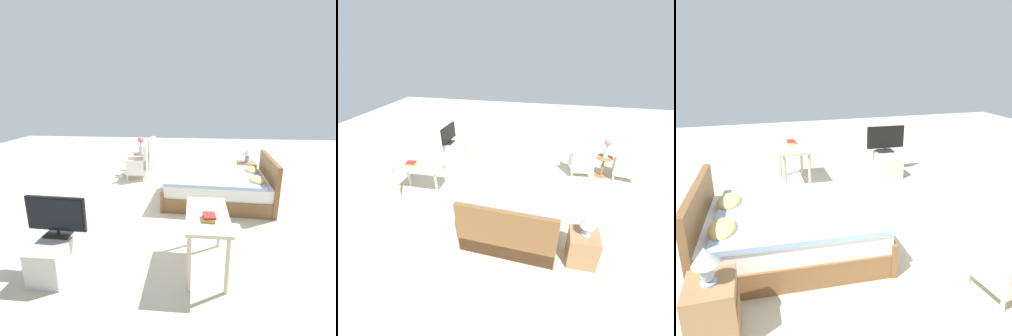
# 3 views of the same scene
# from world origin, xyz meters

# --- Properties ---
(ground_plane) EXTENTS (16.00, 16.00, 0.00)m
(ground_plane) POSITION_xyz_m (0.00, 0.00, 0.00)
(ground_plane) COLOR beige
(bed) EXTENTS (1.65, 2.17, 0.96)m
(bed) POSITION_xyz_m (-0.20, 1.13, 0.30)
(bed) COLOR brown
(bed) RESTS_ON ground_plane
(armchair_by_window_right) EXTENTS (0.59, 0.59, 0.92)m
(armchair_by_window_right) POSITION_xyz_m (-1.51, -0.80, 0.37)
(armchair_by_window_right) COLOR white
(armchair_by_window_right) RESTS_ON ground_plane
(nightstand) EXTENTS (0.44, 0.41, 0.55)m
(nightstand) POSITION_xyz_m (-1.32, 1.89, 0.28)
(nightstand) COLOR #997047
(nightstand) RESTS_ON ground_plane
(table_lamp) EXTENTS (0.22, 0.22, 0.33)m
(table_lamp) POSITION_xyz_m (-1.32, 1.89, 0.77)
(table_lamp) COLOR #9EADC6
(table_lamp) RESTS_ON nightstand
(tv_stand) EXTENTS (0.96, 0.40, 0.44)m
(tv_stand) POSITION_xyz_m (2.17, -1.09, 0.22)
(tv_stand) COLOR #B7B2AD
(tv_stand) RESTS_ON ground_plane
(tv_flatscreen) EXTENTS (0.21, 0.76, 0.52)m
(tv_flatscreen) POSITION_xyz_m (2.17, -1.09, 0.71)
(tv_flatscreen) COLOR black
(tv_flatscreen) RESTS_ON tv_stand
(vanity_desk) EXTENTS (1.04, 0.52, 0.74)m
(vanity_desk) POSITION_xyz_m (2.01, 0.77, 0.63)
(vanity_desk) COLOR beige
(vanity_desk) RESTS_ON ground_plane
(book_stack) EXTENTS (0.22, 0.16, 0.06)m
(book_stack) POSITION_xyz_m (2.16, 0.79, 0.77)
(book_stack) COLOR #B79333
(book_stack) RESTS_ON vanity_desk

